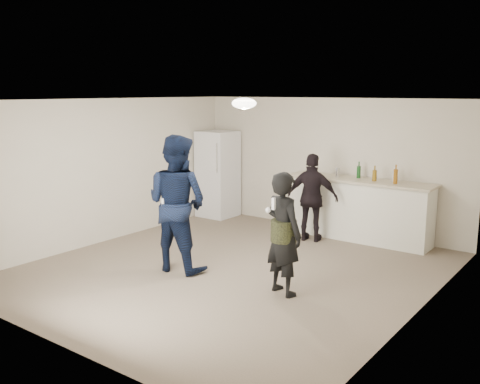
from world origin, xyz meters
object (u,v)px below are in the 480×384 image
Objects in this scene: counter at (358,210)px; woman at (284,234)px; fridge at (218,174)px; man at (177,203)px; shaker at (337,173)px; spectator at (312,198)px.

counter is 1.60× the size of woman.
man is (1.69, -3.05, 0.11)m from fridge.
shaker is 0.10× the size of woman.
fridge is 10.59× the size of shaker.
woman reaches higher than shaker.
spectator is (-0.19, -0.56, -0.40)m from shaker.
counter is 3.05m from woman.
woman is at bearing -40.41° from fridge.
shaker is 3.11m from woman.
man is 1.29× the size of spectator.
fridge reaches higher than woman.
woman is (0.73, -3.00, -0.36)m from shaker.
fridge is at bearing -23.07° from woman.
counter is 1.29× the size of man.
man is at bearing 57.87° from spectator.
spectator is (2.54, -0.51, -0.12)m from fridge.
man reaches higher than woman.
fridge is 3.49m from man.
shaker is at bearing -58.94° from woman.
spectator is at bearing -115.09° from man.
man is 1.79m from woman.
fridge reaches higher than spectator.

